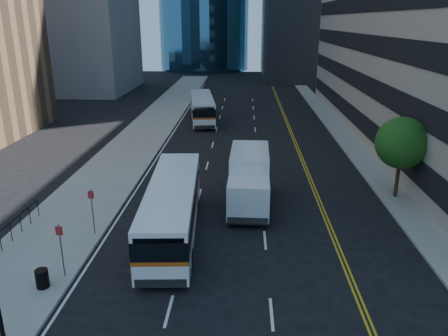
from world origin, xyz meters
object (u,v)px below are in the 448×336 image
at_px(street_tree, 402,143).
at_px(trash_can, 42,278).
at_px(box_truck, 249,179).
at_px(bus_front, 173,207).
at_px(bus_rear, 202,107).

distance_m(street_tree, trash_can, 21.23).
xyz_separation_m(street_tree, box_truck, (-9.31, -1.44, -1.94)).
bearing_deg(trash_can, bus_front, 48.98).
height_order(bus_rear, trash_can, bus_rear).
relative_size(bus_front, bus_rear, 1.01).
xyz_separation_m(bus_front, bus_rear, (-1.06, 27.52, -0.03)).
bearing_deg(box_truck, bus_rear, 103.70).
bearing_deg(street_tree, bus_front, -157.62).
relative_size(box_truck, trash_can, 8.40).
height_order(bus_front, trash_can, bus_front).
height_order(street_tree, box_truck, street_tree).
distance_m(box_truck, trash_can, 12.84).
xyz_separation_m(bus_rear, box_truck, (5.08, -23.47, 0.19)).
relative_size(street_tree, trash_can, 6.32).
bearing_deg(bus_rear, street_tree, -64.75).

